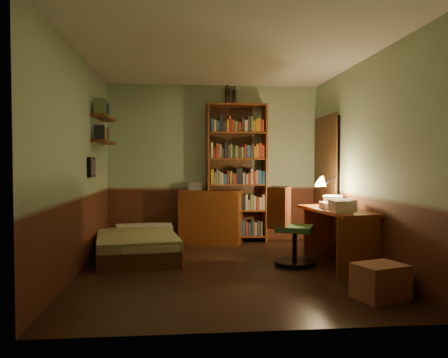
{
  "coord_description": "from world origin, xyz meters",
  "views": [
    {
      "loc": [
        -0.53,
        -5.28,
        1.29
      ],
      "look_at": [
        0.0,
        0.25,
        1.1
      ],
      "focal_mm": 35.0,
      "sensor_mm": 36.0,
      "label": 1
    }
  ],
  "objects": [
    {
      "name": "cardboard_box_b",
      "position": [
        1.56,
        -1.2,
        0.11
      ],
      "size": [
        0.37,
        0.34,
        0.21
      ],
      "primitive_type": "cube",
      "rotation": [
        0.0,
        0.0,
        -0.37
      ],
      "color": "#9C6349",
      "rests_on": "ground"
    },
    {
      "name": "ceiling",
      "position": [
        0.0,
        0.0,
        2.61
      ],
      "size": [
        3.5,
        4.0,
        0.02
      ],
      "primitive_type": "cube",
      "color": "silver",
      "rests_on": "wall_back"
    },
    {
      "name": "paper_stack",
      "position": [
        1.54,
        0.54,
        0.79
      ],
      "size": [
        0.36,
        0.41,
        0.14
      ],
      "primitive_type": "cube",
      "rotation": [
        0.0,
        0.0,
        -0.39
      ],
      "color": "silver",
      "rests_on": "desk"
    },
    {
      "name": "wall_shelf_upper",
      "position": [
        -1.64,
        1.1,
        1.95
      ],
      "size": [
        0.2,
        0.9,
        0.03
      ],
      "primitive_type": "cube",
      "color": "#652F13",
      "rests_on": "wall_left"
    },
    {
      "name": "cardboard_box_a",
      "position": [
        1.35,
        -1.31,
        0.17
      ],
      "size": [
        0.54,
        0.48,
        0.34
      ],
      "primitive_type": "cube",
      "rotation": [
        0.0,
        0.0,
        0.31
      ],
      "color": "#9C6349",
      "rests_on": "ground"
    },
    {
      "name": "framed_picture",
      "position": [
        -1.72,
        0.6,
        1.25
      ],
      "size": [
        0.04,
        0.32,
        0.26
      ],
      "primitive_type": "cube",
      "color": "black",
      "rests_on": "wall_left"
    },
    {
      "name": "wall_back",
      "position": [
        0.0,
        2.01,
        1.3
      ],
      "size": [
        3.5,
        0.02,
        2.6
      ],
      "primitive_type": "cube",
      "color": "#93AB88",
      "rests_on": "ground"
    },
    {
      "name": "bookshelf",
      "position": [
        0.36,
        1.85,
        1.14
      ],
      "size": [
        0.99,
        0.36,
        2.27
      ],
      "primitive_type": "cube",
      "rotation": [
        0.0,
        0.0,
        0.06
      ],
      "color": "#652F13",
      "rests_on": "ground"
    },
    {
      "name": "red_jacket",
      "position": [
        0.83,
        0.27,
        1.31
      ],
      "size": [
        0.29,
        0.45,
        0.5
      ],
      "primitive_type": "cube",
      "rotation": [
        0.0,
        0.0,
        0.16
      ],
      "color": "maroon",
      "rests_on": "office_chair"
    },
    {
      "name": "doorway",
      "position": [
        1.72,
        1.3,
        1.0
      ],
      "size": [
        0.06,
        0.9,
        2.0
      ],
      "primitive_type": "cube",
      "color": "black",
      "rests_on": "ground"
    },
    {
      "name": "bottle_right",
      "position": [
        0.34,
        1.96,
        2.4
      ],
      "size": [
        0.07,
        0.07,
        0.25
      ],
      "primitive_type": "cylinder",
      "rotation": [
        0.0,
        0.0,
        -0.0
      ],
      "color": "black",
      "rests_on": "bookshelf"
    },
    {
      "name": "wall_right",
      "position": [
        1.76,
        0.0,
        1.3
      ],
      "size": [
        0.02,
        4.0,
        2.6
      ],
      "primitive_type": "cube",
      "color": "#93AB88",
      "rests_on": "ground"
    },
    {
      "name": "door_trim",
      "position": [
        1.69,
        1.3,
        1.0
      ],
      "size": [
        0.02,
        0.98,
        2.08
      ],
      "primitive_type": "cube",
      "color": "#3A2212",
      "rests_on": "ground"
    },
    {
      "name": "bed",
      "position": [
        -1.15,
        0.93,
        0.28
      ],
      "size": [
        1.21,
        1.97,
        0.56
      ],
      "primitive_type": "cube",
      "rotation": [
        0.0,
        0.0,
        0.11
      ],
      "color": "olive",
      "rests_on": "ground"
    },
    {
      "name": "desk_lamp",
      "position": [
        1.61,
        0.63,
        1.03
      ],
      "size": [
        0.23,
        0.23,
        0.62
      ],
      "primitive_type": "cone",
      "rotation": [
        0.0,
        0.0,
        0.25
      ],
      "color": "black",
      "rests_on": "desk"
    },
    {
      "name": "wall_shelf_lower",
      "position": [
        -1.64,
        1.1,
        1.6
      ],
      "size": [
        0.2,
        0.9,
        0.03
      ],
      "primitive_type": "cube",
      "color": "#652F13",
      "rests_on": "wall_left"
    },
    {
      "name": "wall_left",
      "position": [
        -1.76,
        0.0,
        1.3
      ],
      "size": [
        0.02,
        4.0,
        2.6
      ],
      "primitive_type": "cube",
      "color": "#93AB88",
      "rests_on": "ground"
    },
    {
      "name": "bottle_left",
      "position": [
        0.22,
        1.96,
        2.41
      ],
      "size": [
        0.09,
        0.09,
        0.27
      ],
      "primitive_type": "cylinder",
      "rotation": [
        0.0,
        0.0,
        0.25
      ],
      "color": "black",
      "rests_on": "bookshelf"
    },
    {
      "name": "office_chair",
      "position": [
        0.89,
        0.14,
        0.53
      ],
      "size": [
        0.68,
        0.64,
        1.07
      ],
      "primitive_type": "cube",
      "rotation": [
        0.0,
        0.0,
        -0.42
      ],
      "color": "#2D5D33",
      "rests_on": "ground"
    },
    {
      "name": "wall_front",
      "position": [
        0.0,
        -2.01,
        1.3
      ],
      "size": [
        3.5,
        0.02,
        2.6
      ],
      "primitive_type": "cube",
      "color": "#93AB88",
      "rests_on": "ground"
    },
    {
      "name": "mini_stereo",
      "position": [
        -0.33,
        1.89,
        0.93
      ],
      "size": [
        0.24,
        0.19,
        0.13
      ],
      "primitive_type": "cube",
      "rotation": [
        0.0,
        0.0,
        0.03
      ],
      "color": "#B2B2B7",
      "rests_on": "dresser"
    },
    {
      "name": "desk",
      "position": [
        1.44,
        0.07,
        0.36
      ],
      "size": [
        0.73,
        1.41,
        0.72
      ],
      "primitive_type": "cube",
      "rotation": [
        0.0,
        0.0,
        0.13
      ],
      "color": "#652F13",
      "rests_on": "ground"
    },
    {
      "name": "dresser",
      "position": [
        -0.07,
        1.76,
        0.43
      ],
      "size": [
        1.07,
        0.74,
        0.87
      ],
      "primitive_type": "cube",
      "rotation": [
        0.0,
        0.0,
        -0.28
      ],
      "color": "#652F13",
      "rests_on": "ground"
    },
    {
      "name": "floor",
      "position": [
        0.0,
        0.0,
        -0.01
      ],
      "size": [
        3.5,
        4.0,
        0.02
      ],
      "primitive_type": "cube",
      "color": "black",
      "rests_on": "ground"
    }
  ]
}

